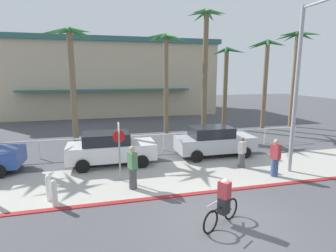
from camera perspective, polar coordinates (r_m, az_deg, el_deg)
ground_plane at (r=18.06m, az=-2.00°, el=-3.88°), size 80.00×80.00×0.00m
sidewalk_strip at (r=12.71m, az=3.61°, el=-10.27°), size 44.00×4.00×0.02m
curb_paint at (r=10.97m, az=6.88°, el=-13.84°), size 44.00×0.24×0.03m
building_backdrop at (r=34.31m, az=-13.02°, el=9.94°), size 25.19×11.85×8.42m
rail_fence at (r=16.43m, az=-0.92°, el=-2.34°), size 18.72×0.08×1.04m
stop_sign_bike_lane at (r=11.76m, az=-10.26°, el=-3.63°), size 0.52×0.56×2.56m
bollard_0 at (r=11.02m, az=-23.84°, el=-11.77°), size 0.20×0.20×1.00m
bollard_2 at (r=10.48m, az=-22.82°, el=-12.85°), size 0.20×0.20×1.00m
streetlight_curb at (r=13.47m, az=26.17°, el=8.45°), size 0.24×2.54×7.50m
palm_tree_2 at (r=17.99m, az=-19.78°, el=13.56°), size 3.19×3.43×7.40m
palm_tree_3 at (r=21.12m, az=-0.39°, el=14.43°), size 3.60×3.55×7.62m
palm_tree_4 at (r=19.97m, az=7.95°, el=16.40°), size 2.65×3.51×9.04m
palm_tree_5 at (r=23.47m, az=12.23°, el=11.61°), size 2.90×3.35×6.80m
palm_tree_6 at (r=24.27m, az=19.88°, el=12.04°), size 3.65×3.01×7.38m
palm_tree_7 at (r=26.29m, az=25.32°, el=13.40°), size 3.60×3.44×8.18m
car_white_1 at (r=14.14m, az=-12.02°, el=-4.62°), size 4.40×2.02×1.69m
car_silver_2 at (r=15.57m, az=9.67°, el=-3.12°), size 4.40×2.02×1.69m
cyclist_black_0 at (r=8.77m, az=11.52°, el=-15.68°), size 1.59×0.99×1.50m
pedestrian_0 at (r=11.07m, az=-7.46°, el=-8.98°), size 0.41×0.47×1.80m
pedestrian_1 at (r=13.96m, az=15.29°, el=-5.67°), size 0.48×0.44×1.55m
pedestrian_2 at (r=13.21m, az=21.65°, el=-6.53°), size 0.41×0.46×1.75m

